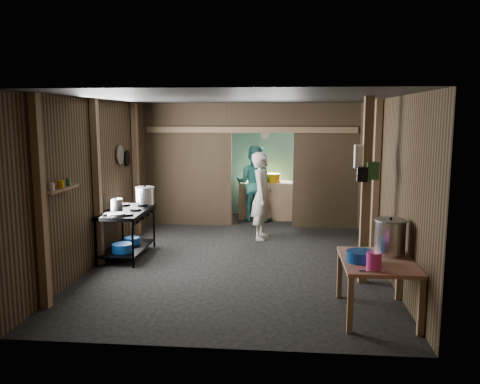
# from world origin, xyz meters

# --- Properties ---
(floor) EXTENTS (4.50, 7.00, 0.00)m
(floor) POSITION_xyz_m (0.00, 0.00, 0.00)
(floor) COLOR black
(floor) RESTS_ON ground
(ceiling) EXTENTS (4.50, 7.00, 0.00)m
(ceiling) POSITION_xyz_m (0.00, 0.00, 2.60)
(ceiling) COLOR #43423F
(ceiling) RESTS_ON ground
(wall_back) EXTENTS (4.50, 0.00, 2.60)m
(wall_back) POSITION_xyz_m (0.00, 3.50, 1.30)
(wall_back) COLOR brown
(wall_back) RESTS_ON ground
(wall_front) EXTENTS (4.50, 0.00, 2.60)m
(wall_front) POSITION_xyz_m (0.00, -3.50, 1.30)
(wall_front) COLOR brown
(wall_front) RESTS_ON ground
(wall_left) EXTENTS (0.00, 7.00, 2.60)m
(wall_left) POSITION_xyz_m (-2.25, 0.00, 1.30)
(wall_left) COLOR brown
(wall_left) RESTS_ON ground
(wall_right) EXTENTS (0.00, 7.00, 2.60)m
(wall_right) POSITION_xyz_m (2.25, 0.00, 1.30)
(wall_right) COLOR brown
(wall_right) RESTS_ON ground
(partition_left) EXTENTS (1.85, 0.10, 2.60)m
(partition_left) POSITION_xyz_m (-1.32, 2.20, 1.30)
(partition_left) COLOR #4A3924
(partition_left) RESTS_ON floor
(partition_right) EXTENTS (1.35, 0.10, 2.60)m
(partition_right) POSITION_xyz_m (1.57, 2.20, 1.30)
(partition_right) COLOR #4A3924
(partition_right) RESTS_ON floor
(partition_header) EXTENTS (1.30, 0.10, 0.60)m
(partition_header) POSITION_xyz_m (0.25, 2.20, 2.30)
(partition_header) COLOR #4A3924
(partition_header) RESTS_ON wall_back
(turquoise_panel) EXTENTS (4.40, 0.06, 2.50)m
(turquoise_panel) POSITION_xyz_m (0.00, 3.44, 1.25)
(turquoise_panel) COLOR #64ADA6
(turquoise_panel) RESTS_ON wall_back
(back_counter) EXTENTS (1.20, 0.50, 0.85)m
(back_counter) POSITION_xyz_m (0.30, 2.95, 0.42)
(back_counter) COLOR #90714C
(back_counter) RESTS_ON floor
(wall_clock) EXTENTS (0.20, 0.03, 0.20)m
(wall_clock) POSITION_xyz_m (0.25, 3.40, 1.90)
(wall_clock) COLOR silver
(wall_clock) RESTS_ON wall_back
(post_left_a) EXTENTS (0.10, 0.12, 2.60)m
(post_left_a) POSITION_xyz_m (-2.18, -2.60, 1.30)
(post_left_a) COLOR #90714C
(post_left_a) RESTS_ON floor
(post_left_b) EXTENTS (0.10, 0.12, 2.60)m
(post_left_b) POSITION_xyz_m (-2.18, -0.80, 1.30)
(post_left_b) COLOR #90714C
(post_left_b) RESTS_ON floor
(post_left_c) EXTENTS (0.10, 0.12, 2.60)m
(post_left_c) POSITION_xyz_m (-2.18, 1.20, 1.30)
(post_left_c) COLOR #90714C
(post_left_c) RESTS_ON floor
(post_right) EXTENTS (0.10, 0.12, 2.60)m
(post_right) POSITION_xyz_m (2.18, -0.20, 1.30)
(post_right) COLOR #90714C
(post_right) RESTS_ON floor
(post_free) EXTENTS (0.12, 0.12, 2.60)m
(post_free) POSITION_xyz_m (1.85, -1.30, 1.30)
(post_free) COLOR #90714C
(post_free) RESTS_ON floor
(cross_beam) EXTENTS (4.40, 0.12, 0.12)m
(cross_beam) POSITION_xyz_m (0.00, 2.15, 2.05)
(cross_beam) COLOR #90714C
(cross_beam) RESTS_ON wall_left
(pan_lid_big) EXTENTS (0.03, 0.34, 0.34)m
(pan_lid_big) POSITION_xyz_m (-2.21, 0.40, 1.65)
(pan_lid_big) COLOR gray
(pan_lid_big) RESTS_ON wall_left
(pan_lid_small) EXTENTS (0.03, 0.30, 0.30)m
(pan_lid_small) POSITION_xyz_m (-2.21, 0.80, 1.55)
(pan_lid_small) COLOR black
(pan_lid_small) RESTS_ON wall_left
(wall_shelf) EXTENTS (0.14, 0.80, 0.03)m
(wall_shelf) POSITION_xyz_m (-2.15, -2.10, 1.40)
(wall_shelf) COLOR #90714C
(wall_shelf) RESTS_ON wall_left
(jar_white) EXTENTS (0.07, 0.07, 0.10)m
(jar_white) POSITION_xyz_m (-2.15, -2.35, 1.47)
(jar_white) COLOR silver
(jar_white) RESTS_ON wall_shelf
(jar_yellow) EXTENTS (0.08, 0.08, 0.10)m
(jar_yellow) POSITION_xyz_m (-2.15, -2.10, 1.47)
(jar_yellow) COLOR #D18F07
(jar_yellow) RESTS_ON wall_shelf
(jar_green) EXTENTS (0.06, 0.06, 0.10)m
(jar_green) POSITION_xyz_m (-2.15, -1.88, 1.47)
(jar_green) COLOR #28632D
(jar_green) RESTS_ON wall_shelf
(bag_white) EXTENTS (0.22, 0.15, 0.32)m
(bag_white) POSITION_xyz_m (1.80, -1.22, 1.78)
(bag_white) COLOR silver
(bag_white) RESTS_ON post_free
(bag_green) EXTENTS (0.16, 0.12, 0.24)m
(bag_green) POSITION_xyz_m (1.92, -1.36, 1.60)
(bag_green) COLOR #28632D
(bag_green) RESTS_ON post_free
(bag_black) EXTENTS (0.14, 0.10, 0.20)m
(bag_black) POSITION_xyz_m (1.78, -1.38, 1.55)
(bag_black) COLOR black
(bag_black) RESTS_ON post_free
(gas_range) EXTENTS (0.69, 1.35, 0.79)m
(gas_range) POSITION_xyz_m (-1.88, -0.35, 0.40)
(gas_range) COLOR black
(gas_range) RESTS_ON floor
(prep_table) EXTENTS (0.83, 1.14, 0.67)m
(prep_table) POSITION_xyz_m (1.83, -2.47, 0.34)
(prep_table) COLOR tan
(prep_table) RESTS_ON floor
(stove_pot_large) EXTENTS (0.33, 0.33, 0.33)m
(stove_pot_large) POSITION_xyz_m (-1.71, 0.18, 0.94)
(stove_pot_large) COLOR silver
(stove_pot_large) RESTS_ON gas_range
(stove_pot_med) EXTENTS (0.27, 0.27, 0.21)m
(stove_pot_med) POSITION_xyz_m (-2.05, -0.36, 0.88)
(stove_pot_med) COLOR silver
(stove_pot_med) RESTS_ON gas_range
(frying_pan) EXTENTS (0.31, 0.51, 0.07)m
(frying_pan) POSITION_xyz_m (-1.88, -0.85, 0.82)
(frying_pan) COLOR gray
(frying_pan) RESTS_ON gas_range
(blue_tub_front) EXTENTS (0.33, 0.33, 0.14)m
(blue_tub_front) POSITION_xyz_m (-1.88, -0.62, 0.22)
(blue_tub_front) COLOR #0F429A
(blue_tub_front) RESTS_ON gas_range
(blue_tub_back) EXTENTS (0.28, 0.28, 0.11)m
(blue_tub_back) POSITION_xyz_m (-1.88, -0.10, 0.21)
(blue_tub_back) COLOR #0F429A
(blue_tub_back) RESTS_ON gas_range
(stock_pot) EXTENTS (0.50, 0.50, 0.45)m
(stock_pot) POSITION_xyz_m (2.01, -2.21, 0.88)
(stock_pot) COLOR silver
(stock_pot) RESTS_ON prep_table
(wash_basin) EXTENTS (0.43, 0.43, 0.12)m
(wash_basin) POSITION_xyz_m (1.62, -2.56, 0.74)
(wash_basin) COLOR #0F429A
(wash_basin) RESTS_ON prep_table
(pink_bucket) EXTENTS (0.18, 0.18, 0.20)m
(pink_bucket) POSITION_xyz_m (1.71, -2.85, 0.77)
(pink_bucket) COLOR #F835A1
(pink_bucket) RESTS_ON prep_table
(knife) EXTENTS (0.30, 0.05, 0.01)m
(knife) POSITION_xyz_m (1.70, -2.92, 0.68)
(knife) COLOR silver
(knife) RESTS_ON prep_table
(yellow_tub) EXTENTS (0.35, 0.35, 0.19)m
(yellow_tub) POSITION_xyz_m (0.45, 2.95, 0.95)
(yellow_tub) COLOR #D18F07
(yellow_tub) RESTS_ON back_counter
(cook) EXTENTS (0.45, 0.64, 1.67)m
(cook) POSITION_xyz_m (0.30, 1.08, 0.83)
(cook) COLOR beige
(cook) RESTS_ON floor
(worker_back) EXTENTS (0.93, 0.78, 1.69)m
(worker_back) POSITION_xyz_m (0.04, 2.71, 0.85)
(worker_back) COLOR #2E7970
(worker_back) RESTS_ON floor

